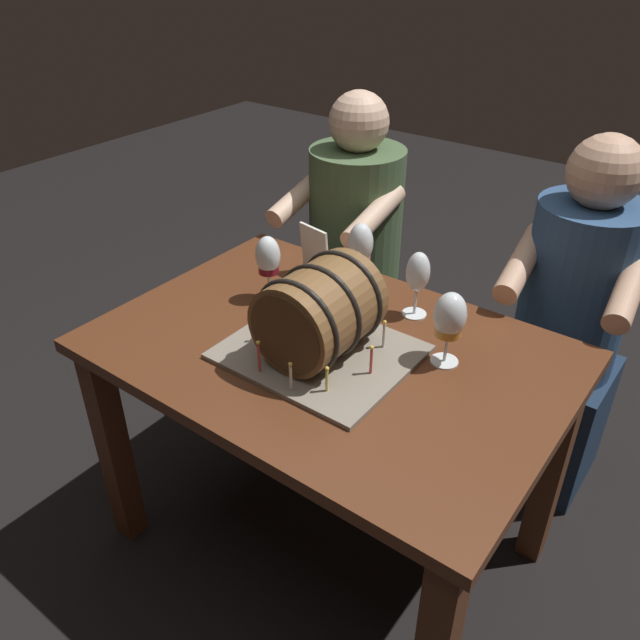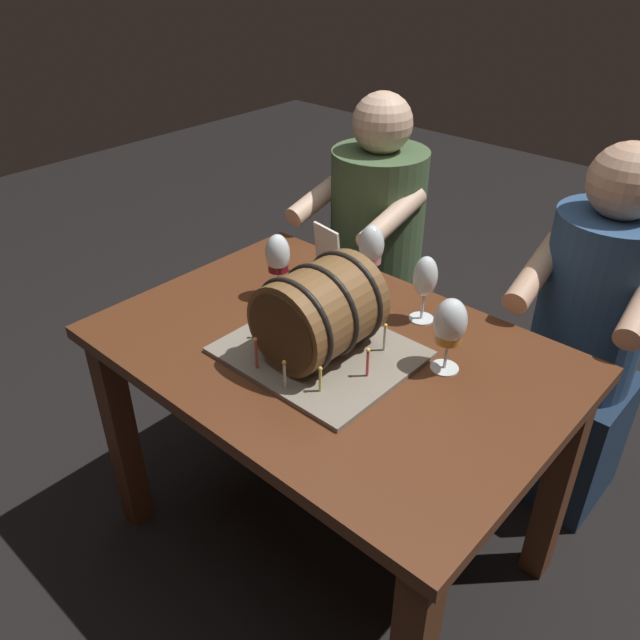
# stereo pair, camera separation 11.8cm
# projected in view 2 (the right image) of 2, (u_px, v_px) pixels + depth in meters

# --- Properties ---
(ground_plane) EXTENTS (8.00, 8.00, 0.00)m
(ground_plane) POSITION_uv_depth(u_px,v_px,m) (329.00, 540.00, 2.00)
(ground_plane) COLOR black
(dining_table) EXTENTS (1.16, 0.81, 0.74)m
(dining_table) POSITION_uv_depth(u_px,v_px,m) (331.00, 386.00, 1.67)
(dining_table) COLOR #562D19
(dining_table) RESTS_ON ground
(barrel_cake) EXTENTS (0.44, 0.38, 0.24)m
(barrel_cake) POSITION_uv_depth(u_px,v_px,m) (320.00, 316.00, 1.52)
(barrel_cake) COLOR gray
(barrel_cake) RESTS_ON dining_table
(wine_glass_amber) EXTENTS (0.08, 0.08, 0.19)m
(wine_glass_amber) POSITION_uv_depth(u_px,v_px,m) (450.00, 325.00, 1.46)
(wine_glass_amber) COLOR white
(wine_glass_amber) RESTS_ON dining_table
(wine_glass_red) EXTENTS (0.07, 0.07, 0.19)m
(wine_glass_red) POSITION_uv_depth(u_px,v_px,m) (278.00, 257.00, 1.75)
(wine_glass_red) COLOR white
(wine_glass_red) RESTS_ON dining_table
(wine_glass_rose) EXTENTS (0.07, 0.07, 0.21)m
(wine_glass_rose) POSITION_uv_depth(u_px,v_px,m) (371.00, 248.00, 1.77)
(wine_glass_rose) COLOR white
(wine_glass_rose) RESTS_ON dining_table
(wine_glass_empty) EXTENTS (0.07, 0.07, 0.19)m
(wine_glass_empty) POSITION_uv_depth(u_px,v_px,m) (425.00, 278.00, 1.65)
(wine_glass_empty) COLOR white
(wine_glass_empty) RESTS_ON dining_table
(menu_card) EXTENTS (0.11, 0.04, 0.16)m
(menu_card) POSITION_uv_depth(u_px,v_px,m) (328.00, 252.00, 1.88)
(menu_card) COLOR silver
(menu_card) RESTS_ON dining_table
(person_seated_left) EXTENTS (0.38, 0.47, 1.18)m
(person_seated_left) POSITION_uv_depth(u_px,v_px,m) (374.00, 269.00, 2.37)
(person_seated_left) COLOR #2A3A24
(person_seated_left) RESTS_ON ground
(person_seated_right) EXTENTS (0.38, 0.48, 1.18)m
(person_seated_right) POSITION_uv_depth(u_px,v_px,m) (580.00, 354.00, 1.93)
(person_seated_right) COLOR #1B2D46
(person_seated_right) RESTS_ON ground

